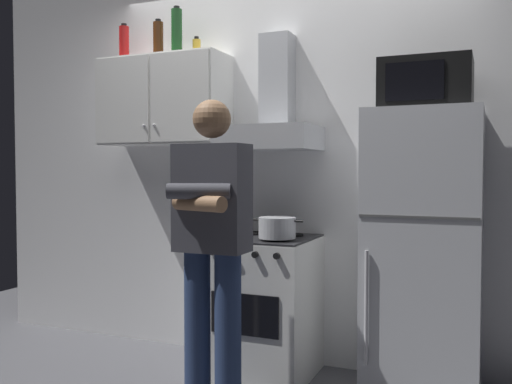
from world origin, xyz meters
name	(u,v)px	position (x,y,z in m)	size (l,w,h in m)	color
back_wall_tiled	(291,159)	(0.00, 0.60, 1.35)	(4.80, 0.10, 2.70)	white
upper_cabinet	(164,101)	(-0.85, 0.37, 1.75)	(0.90, 0.37, 0.60)	white
stove_oven	(264,306)	(-0.05, 0.25, 0.43)	(0.60, 0.62, 0.87)	white
range_hood	(272,119)	(-0.05, 0.38, 1.60)	(0.60, 0.44, 0.75)	#B7BABF
refrigerator	(424,256)	(0.90, 0.25, 0.80)	(0.60, 0.62, 1.60)	silver
microwave	(426,85)	(0.90, 0.27, 1.74)	(0.48, 0.37, 0.28)	black
person_standing	(212,242)	(-0.10, -0.36, 0.90)	(0.38, 0.33, 1.64)	navy
cooking_pot	(277,228)	(0.08, 0.13, 0.94)	(0.32, 0.22, 0.12)	#B7BABF
bottle_soda_red	(124,44)	(-1.19, 0.39, 2.18)	(0.07, 0.07, 0.27)	red
bottle_spice_jar	(197,47)	(-0.61, 0.41, 2.11)	(0.05, 0.05, 0.13)	gold
bottle_wine_green	(177,32)	(-0.74, 0.37, 2.21)	(0.07, 0.07, 0.33)	#19471E
bottle_rum_dark	(158,39)	(-0.89, 0.37, 2.17)	(0.07, 0.07, 0.26)	#47230F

